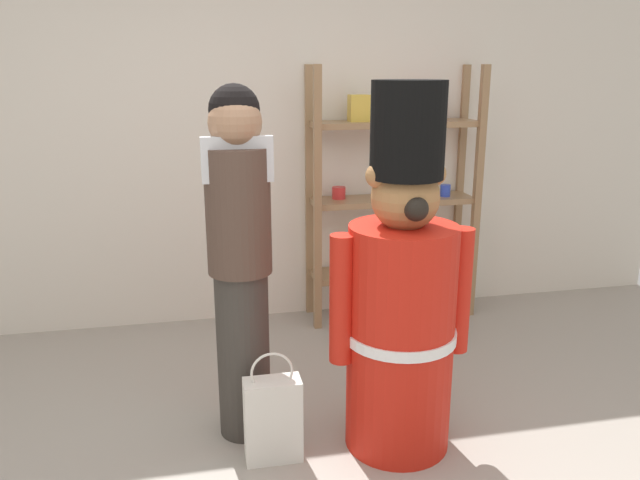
# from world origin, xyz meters

# --- Properties ---
(back_wall) EXTENTS (6.40, 0.12, 2.60)m
(back_wall) POSITION_xyz_m (0.00, 2.20, 1.30)
(back_wall) COLOR silver
(back_wall) RESTS_ON ground_plane
(merchandise_shelf) EXTENTS (1.19, 0.35, 1.77)m
(merchandise_shelf) POSITION_xyz_m (0.97, 1.98, 0.90)
(merchandise_shelf) COLOR #93704C
(merchandise_shelf) RESTS_ON ground_plane
(teddy_bear_guard) EXTENTS (0.67, 0.51, 1.70)m
(teddy_bear_guard) POSITION_xyz_m (0.50, 0.42, 0.72)
(teddy_bear_guard) COLOR red
(teddy_bear_guard) RESTS_ON ground_plane
(person_shopper) EXTENTS (0.31, 0.30, 1.68)m
(person_shopper) POSITION_xyz_m (-0.20, 0.67, 0.92)
(person_shopper) COLOR #38332D
(person_shopper) RESTS_ON ground_plane
(shopping_bag) EXTENTS (0.26, 0.13, 0.54)m
(shopping_bag) POSITION_xyz_m (-0.10, 0.40, 0.21)
(shopping_bag) COLOR silver
(shopping_bag) RESTS_ON ground_plane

